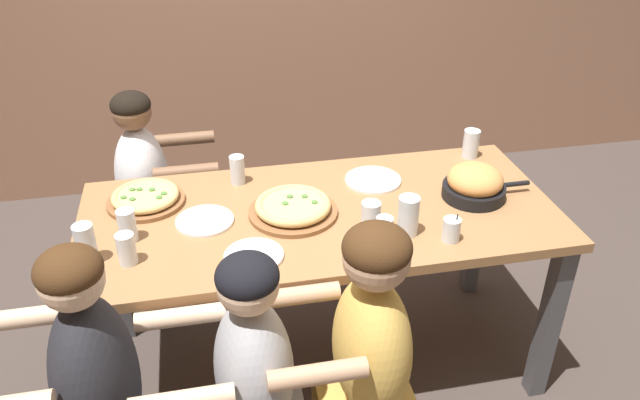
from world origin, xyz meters
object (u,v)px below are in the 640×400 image
drinking_glass_c (408,216)px  drinking_glass_f (471,145)px  pizza_board_second (293,208)px  drinking_glass_b (86,244)px  empty_plate_b (205,221)px  pizza_board_main (146,198)px  empty_plate_a (254,256)px  drinking_glass_e (237,171)px  drinking_glass_h (384,235)px  empty_plate_c (373,180)px  skillet_bowl (475,184)px  diner_far_left (149,211)px  drinking_glass_g (127,226)px  drinking_glass_a (127,251)px  diner_near_center (368,382)px  cocktail_glass_blue (451,231)px  drinking_glass_d (371,221)px

drinking_glass_c → drinking_glass_f: drinking_glass_c is taller
pizza_board_second → drinking_glass_b: (-0.73, -0.16, 0.04)m
pizza_board_second → empty_plate_b: 0.34m
pizza_board_main → empty_plate_a: 0.58m
drinking_glass_e → drinking_glass_h: size_ratio=0.99×
empty_plate_c → drinking_glass_f: size_ratio=1.85×
skillet_bowl → empty_plate_c: 0.42m
drinking_glass_b → drinking_glass_h: 1.01m
drinking_glass_b → drinking_glass_c: 1.12m
drinking_glass_c → empty_plate_a: bearing=-176.3°
drinking_glass_c → drinking_glass_h: 0.13m
drinking_glass_f → diner_far_left: 1.53m
pizza_board_main → skillet_bowl: bearing=-9.3°
drinking_glass_e → drinking_glass_g: (-0.42, -0.34, 0.01)m
drinking_glass_c → drinking_glass_h: drinking_glass_c is taller
empty_plate_a → drinking_glass_e: 0.54m
pizza_board_second → drinking_glass_g: size_ratio=2.80×
drinking_glass_a → diner_near_center: 0.92m
empty_plate_b → cocktail_glass_blue: size_ratio=2.00×
empty_plate_c → drinking_glass_g: bearing=-166.1°
empty_plate_a → drinking_glass_e: drinking_glass_e is taller
empty_plate_b → drinking_glass_h: 0.68m
skillet_bowl → empty_plate_c: size_ratio=1.54×
drinking_glass_e → diner_far_left: diner_far_left is taller
drinking_glass_b → drinking_glass_d: drinking_glass_b is taller
empty_plate_b → pizza_board_main: bearing=140.1°
drinking_glass_a → drinking_glass_h: drinking_glass_h is taller
drinking_glass_b → diner_near_center: (0.87, -0.47, -0.35)m
drinking_glass_g → diner_near_center: (0.74, -0.58, -0.34)m
drinking_glass_b → drinking_glass_h: (1.01, -0.12, -0.02)m
pizza_board_main → drinking_glass_f: bearing=5.3°
empty_plate_b → drinking_glass_f: bearing=14.7°
empty_plate_a → drinking_glass_a: size_ratio=1.83×
empty_plate_c → drinking_glass_b: 1.16m
skillet_bowl → empty_plate_b: skillet_bowl is taller
diner_near_center → drinking_glass_d: bearing=-14.8°
empty_plate_b → drinking_glass_c: size_ratio=1.45×
drinking_glass_g → diner_far_left: size_ratio=0.11×
diner_far_left → drinking_glass_g: bearing=-0.5°
cocktail_glass_blue → drinking_glass_g: drinking_glass_g is taller
empty_plate_c → drinking_glass_d: drinking_glass_d is taller
drinking_glass_c → drinking_glass_h: (-0.11, -0.07, -0.02)m
skillet_bowl → empty_plate_a: bearing=-165.7°
pizza_board_main → cocktail_glass_blue: bearing=-23.9°
empty_plate_b → drinking_glass_f: (1.19, 0.31, 0.05)m
empty_plate_a → cocktail_glass_blue: bearing=-2.9°
pizza_board_second → diner_near_center: diner_near_center is taller
empty_plate_a → diner_near_center: 0.57m
pizza_board_second → drinking_glass_b: 0.75m
skillet_bowl → drinking_glass_f: size_ratio=2.85×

